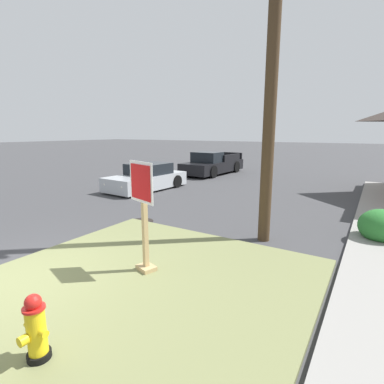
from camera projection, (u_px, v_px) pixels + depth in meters
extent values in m
plane|color=#3D3D3F|center=(8.00, 288.00, 5.27)|extent=(160.00, 160.00, 0.00)
cube|color=olive|center=(145.00, 281.00, 5.44)|extent=(5.77, 5.48, 0.08)
cylinder|color=black|center=(39.00, 355.00, 3.52)|extent=(0.28, 0.28, 0.08)
cylinder|color=yellow|center=(36.00, 331.00, 3.45)|extent=(0.22, 0.22, 0.57)
cylinder|color=red|center=(34.00, 308.00, 3.39)|extent=(0.25, 0.25, 0.03)
sphere|color=red|center=(33.00, 302.00, 3.38)|extent=(0.19, 0.19, 0.19)
cube|color=red|center=(32.00, 297.00, 3.36)|extent=(0.04, 0.04, 0.04)
cylinder|color=yellow|center=(29.00, 325.00, 3.52)|extent=(0.08, 0.09, 0.09)
cylinder|color=yellow|center=(44.00, 333.00, 3.37)|extent=(0.08, 0.09, 0.09)
cylinder|color=yellow|center=(23.00, 341.00, 3.32)|extent=(0.12, 0.09, 0.12)
cube|color=tan|center=(145.00, 219.00, 5.58)|extent=(0.11, 0.11, 2.07)
cube|color=tan|center=(146.00, 268.00, 5.77)|extent=(0.43, 0.37, 0.08)
cube|color=white|center=(141.00, 182.00, 5.40)|extent=(0.73, 0.23, 0.76)
cube|color=red|center=(140.00, 182.00, 5.39)|extent=(0.62, 0.20, 0.65)
cylinder|color=black|center=(142.00, 221.00, 9.16)|extent=(0.70, 0.70, 0.02)
cube|color=#ADB2B7|center=(146.00, 181.00, 14.20)|extent=(2.07, 4.16, 0.64)
cube|color=black|center=(149.00, 169.00, 14.25)|extent=(1.69, 1.96, 0.56)
cylinder|color=black|center=(140.00, 189.00, 12.72)|extent=(0.26, 0.63, 0.62)
cylinder|color=black|center=(114.00, 185.00, 13.71)|extent=(0.26, 0.63, 0.62)
cylinder|color=black|center=(177.00, 181.00, 14.73)|extent=(0.26, 0.63, 0.62)
cylinder|color=black|center=(151.00, 178.00, 15.72)|extent=(0.26, 0.63, 0.62)
sphere|color=white|center=(122.00, 187.00, 12.29)|extent=(0.14, 0.14, 0.14)
sphere|color=red|center=(180.00, 176.00, 15.46)|extent=(0.12, 0.12, 0.12)
sphere|color=white|center=(105.00, 184.00, 12.92)|extent=(0.14, 0.14, 0.14)
sphere|color=red|center=(164.00, 174.00, 16.09)|extent=(0.12, 0.12, 0.12)
cube|color=black|center=(213.00, 166.00, 19.49)|extent=(2.16, 5.28, 0.68)
cube|color=black|center=(207.00, 157.00, 18.77)|extent=(1.76, 1.42, 0.68)
cube|color=black|center=(232.00, 158.00, 19.60)|extent=(0.19, 2.19, 0.44)
cube|color=black|center=(208.00, 156.00, 20.63)|extent=(0.19, 2.19, 0.44)
cube|color=black|center=(231.00, 155.00, 21.44)|extent=(1.75, 0.17, 0.44)
cylinder|color=black|center=(213.00, 172.00, 17.75)|extent=(0.29, 0.77, 0.76)
cylinder|color=black|center=(188.00, 170.00, 18.76)|extent=(0.29, 0.77, 0.76)
cylinder|color=black|center=(236.00, 167.00, 20.27)|extent=(0.29, 0.77, 0.76)
cylinder|color=black|center=(213.00, 165.00, 21.28)|extent=(0.29, 0.77, 0.76)
cylinder|color=#42301E|center=(274.00, 37.00, 6.64)|extent=(0.30, 0.30, 9.66)
ellipsoid|color=#2A722D|center=(381.00, 226.00, 7.36)|extent=(1.07, 1.07, 0.85)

